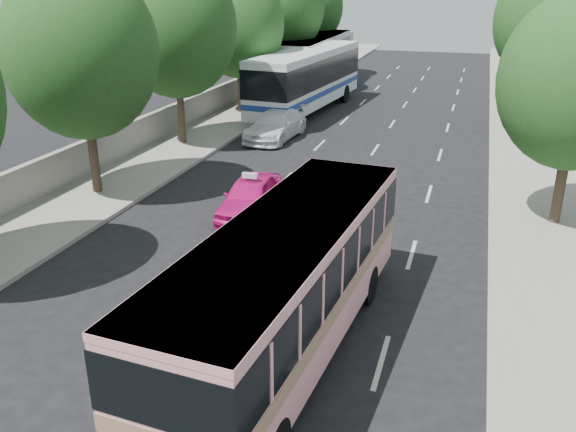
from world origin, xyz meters
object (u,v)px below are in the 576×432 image
at_px(tour_coach_front, 307,75).
at_px(pink_taxi, 250,197).
at_px(white_pickup, 276,125).
at_px(tour_coach_rear, 313,59).
at_px(pink_bus, 287,276).

bearing_deg(tour_coach_front, pink_taxi, -75.14).
bearing_deg(white_pickup, pink_taxi, -71.97).
bearing_deg(pink_taxi, tour_coach_rear, 96.52).
bearing_deg(pink_taxi, tour_coach_front, 95.79).
height_order(pink_bus, white_pickup, pink_bus).
height_order(tour_coach_front, tour_coach_rear, tour_coach_rear).
xyz_separation_m(pink_taxi, white_pickup, (-2.66, 10.97, 0.03)).
bearing_deg(white_pickup, tour_coach_front, 96.63).
bearing_deg(white_pickup, tour_coach_rear, 101.53).
distance_m(white_pickup, tour_coach_rear, 14.59).
distance_m(pink_bus, white_pickup, 20.09).
height_order(pink_taxi, tour_coach_rear, tour_coach_rear).
xyz_separation_m(pink_taxi, tour_coach_front, (-2.93, 18.04, 1.63)).
distance_m(pink_bus, tour_coach_rear, 34.37).
xyz_separation_m(pink_bus, tour_coach_rear, (-8.34, 33.34, 0.41)).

